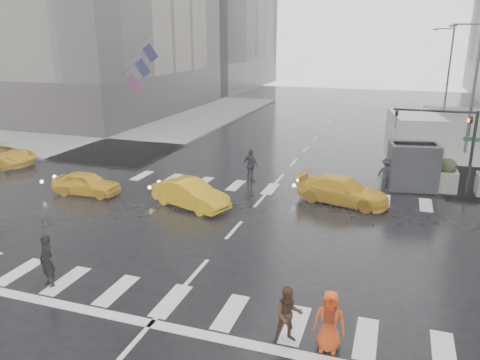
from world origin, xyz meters
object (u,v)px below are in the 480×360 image
(taxi_front, at_px, (86,183))
(taxi_mid, at_px, (191,194))
(traffic_signal_pole, at_px, (453,135))
(box_truck, at_px, (413,145))
(pedestrian_orange, at_px, (329,321))
(pedestrian_brown, at_px, (288,315))

(taxi_front, xyz_separation_m, taxi_mid, (6.01, 0.00, 0.06))
(traffic_signal_pole, bearing_deg, box_truck, 121.68)
(taxi_front, xyz_separation_m, box_truck, (16.23, 8.83, 1.33))
(pedestrian_orange, relative_size, taxi_front, 0.48)
(traffic_signal_pole, xyz_separation_m, pedestrian_orange, (-3.95, -14.81, -2.35))
(pedestrian_orange, distance_m, box_truck, 17.80)
(pedestrian_brown, height_order, taxi_front, pedestrian_brown)
(taxi_front, relative_size, box_truck, 0.52)
(traffic_signal_pole, height_order, pedestrian_orange, traffic_signal_pole)
(pedestrian_brown, distance_m, taxi_mid, 11.19)
(pedestrian_brown, relative_size, taxi_front, 0.46)
(traffic_signal_pole, distance_m, pedestrian_orange, 15.51)
(taxi_front, height_order, taxi_mid, taxi_mid)
(pedestrian_brown, xyz_separation_m, taxi_front, (-12.92, 8.80, -0.21))
(traffic_signal_pole, height_order, box_truck, traffic_signal_pole)
(taxi_mid, relative_size, box_truck, 0.60)
(taxi_mid, bearing_deg, box_truck, -30.20)
(taxi_front, bearing_deg, traffic_signal_pole, -74.47)
(box_truck, bearing_deg, pedestrian_orange, -106.94)
(pedestrian_brown, height_order, box_truck, box_truck)
(pedestrian_brown, relative_size, box_truck, 0.24)
(traffic_signal_pole, distance_m, pedestrian_brown, 15.83)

